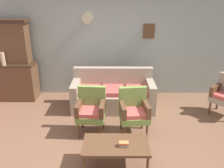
{
  "coord_description": "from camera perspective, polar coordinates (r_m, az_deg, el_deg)",
  "views": [
    {
      "loc": [
        0.04,
        -3.22,
        2.57
      ],
      "look_at": [
        0.01,
        1.09,
        0.85
      ],
      "focal_mm": 37.65,
      "sensor_mm": 36.0,
      "label": 1
    }
  ],
  "objects": [
    {
      "name": "armchair_near_cabinet",
      "position": [
        4.46,
        -5.09,
        -6.03
      ],
      "size": [
        0.55,
        0.52,
        0.9
      ],
      "color": "olive",
      "rests_on": "ground"
    },
    {
      "name": "side_cabinet",
      "position": [
        6.37,
        -22.67,
        0.71
      ],
      "size": [
        1.16,
        0.55,
        0.93
      ],
      "color": "brown",
      "rests_on": "ground"
    },
    {
      "name": "vase_on_cabinet",
      "position": [
        6.07,
        -25.0,
        5.54
      ],
      "size": [
        0.11,
        0.11,
        0.31
      ],
      "primitive_type": "cylinder",
      "color": "tan",
      "rests_on": "side_cabinet"
    },
    {
      "name": "book_stack_on_table",
      "position": [
        3.59,
        2.89,
        -14.37
      ],
      "size": [
        0.14,
        0.11,
        0.07
      ],
      "color": "#738557",
      "rests_on": "coffee_table"
    },
    {
      "name": "floral_couch",
      "position": [
        5.44,
        0.28,
        -2.6
      ],
      "size": [
        1.86,
        0.8,
        0.9
      ],
      "color": "gray",
      "rests_on": "ground"
    },
    {
      "name": "wall_back_with_decor",
      "position": [
        5.98,
        0.03,
        9.98
      ],
      "size": [
        6.4,
        0.09,
        2.7
      ],
      "color": "#939E99",
      "rests_on": "ground"
    },
    {
      "name": "coffee_table",
      "position": [
        3.68,
        0.92,
        -14.87
      ],
      "size": [
        1.0,
        0.56,
        0.42
      ],
      "color": "brown",
      "rests_on": "ground"
    },
    {
      "name": "ground_plane",
      "position": [
        4.12,
        -0.25,
        -16.84
      ],
      "size": [
        7.68,
        7.68,
        0.0
      ],
      "primitive_type": "plane",
      "color": "brown"
    },
    {
      "name": "armchair_near_couch_end",
      "position": [
        4.42,
        5.3,
        -6.27
      ],
      "size": [
        0.57,
        0.55,
        0.9
      ],
      "color": "olive",
      "rests_on": "ground"
    },
    {
      "name": "cabinet_upper_hutch",
      "position": [
        6.19,
        -23.71,
        9.51
      ],
      "size": [
        0.99,
        0.38,
        1.03
      ],
      "color": "brown",
      "rests_on": "side_cabinet"
    }
  ]
}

